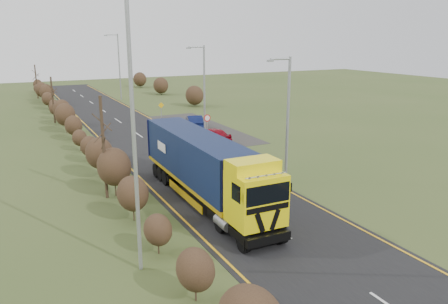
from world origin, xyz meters
name	(u,v)px	position (x,y,z in m)	size (l,w,h in m)	color
ground	(236,201)	(0.00, 0.00, 0.00)	(160.00, 160.00, 0.00)	#3B4E21
road	(174,159)	(0.00, 10.00, 0.01)	(8.00, 120.00, 0.02)	black
layby	(199,128)	(6.50, 20.00, 0.01)	(6.00, 18.00, 0.02)	#292724
lane_markings	(176,160)	(0.00, 9.69, 0.03)	(7.52, 116.00, 0.01)	gold
hedgerow	(100,155)	(-6.00, 7.89, 1.62)	(2.24, 102.04, 6.05)	#332116
lorry	(204,165)	(-1.65, 0.74, 2.20)	(2.72, 13.95, 3.88)	black
car_red_hatchback	(211,135)	(4.98, 13.78, 0.67)	(1.59, 3.94, 1.34)	maroon
car_blue_sedan	(194,122)	(6.05, 20.18, 0.70)	(1.48, 4.25, 1.40)	#0B133E
streetlight_near	(287,116)	(4.51, 1.63, 4.41)	(1.72, 0.18, 8.06)	gray
streetlight_mid	(203,87)	(5.47, 16.52, 4.65)	(1.81, 0.18, 8.47)	gray
streetlight_far	(118,64)	(4.47, 44.81, 5.34)	(2.05, 0.19, 9.66)	gray
left_pole	(134,143)	(-7.09, -4.92, 5.31)	(0.16, 0.16, 10.62)	gray
speed_sign	(207,122)	(5.08, 14.90, 1.66)	(0.65, 0.10, 2.37)	gray
warning_board	(161,108)	(5.09, 27.79, 1.09)	(0.69, 0.11, 1.81)	gray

